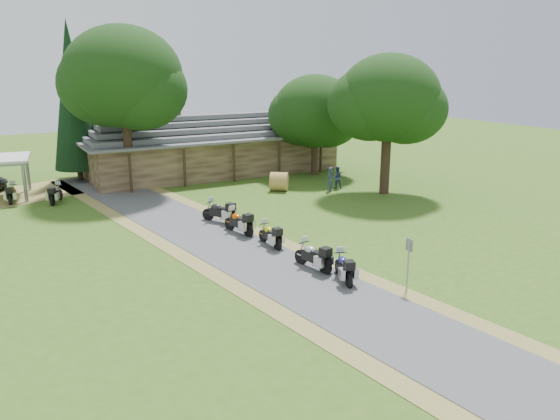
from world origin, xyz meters
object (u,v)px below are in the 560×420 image
motorcycle_row_d (239,221)px  motorcycle_carport_b (56,193)px  motorcycle_row_b (313,255)px  motorcycle_row_a (344,266)px  lodge (212,143)px  motorcycle_row_e (219,211)px  motorcycle_row_c (270,234)px  hay_bale (279,181)px  motorcycle_carport_a (12,193)px

motorcycle_row_d → motorcycle_carport_b: (-7.70, 12.00, -0.05)m
motorcycle_row_b → motorcycle_row_a: bearing=-178.0°
lodge → motorcycle_row_e: 15.61m
lodge → motorcycle_row_c: 20.32m
motorcycle_row_b → motorcycle_row_d: bearing=-5.2°
motorcycle_row_c → motorcycle_row_d: size_ratio=0.90×
motorcycle_row_e → hay_bale: motorcycle_row_e is taller
motorcycle_row_a → motorcycle_row_e: motorcycle_row_e is taller
lodge → motorcycle_row_d: bearing=-107.6°
motorcycle_row_c → motorcycle_row_d: (-0.50, 2.67, 0.07)m
motorcycle_row_a → motorcycle_carport_b: motorcycle_carport_b is taller
lodge → motorcycle_row_b: bearing=-101.3°
motorcycle_row_c → motorcycle_row_d: motorcycle_row_d is taller
motorcycle_row_a → motorcycle_row_b: size_ratio=0.96×
lodge → motorcycle_row_e: (-5.47, -14.52, -1.74)m
motorcycle_row_b → motorcycle_row_e: bearing=-6.2°
motorcycle_carport_b → hay_bale: (14.59, -4.01, 0.01)m
lodge → motorcycle_row_a: size_ratio=11.15×
motorcycle_row_a → motorcycle_row_b: 1.82m
motorcycle_row_b → motorcycle_carport_b: 20.21m
motorcycle_row_b → motorcycle_carport_b: (-8.37, 18.40, -0.02)m
motorcycle_carport_b → motorcycle_row_b: bearing=-130.8°
motorcycle_row_a → motorcycle_row_e: 10.69m
motorcycle_row_a → motorcycle_row_e: bearing=24.9°
motorcycle_row_e → motorcycle_carport_b: (-7.60, 9.54, -0.05)m
lodge → motorcycle_row_b: (-4.69, -23.37, -1.76)m
lodge → motorcycle_carport_a: size_ratio=11.08×
motorcycle_row_b → motorcycle_row_c: bearing=-8.5°
motorcycle_row_a → motorcycle_row_c: (-0.60, 5.50, -0.01)m
motorcycle_row_c → lodge: bearing=-15.4°
lodge → hay_bale: (1.52, -8.99, -1.78)m
motorcycle_row_a → motorcycle_row_c: size_ratio=1.02×
motorcycle_carport_a → hay_bale: hay_bale is taller
motorcycle_carport_a → motorcycle_carport_b: 2.95m
lodge → motorcycle_carport_b: bearing=-159.1°
motorcycle_row_d → motorcycle_row_e: 2.46m
motorcycle_row_b → motorcycle_row_c: motorcycle_row_b is taller
motorcycle_row_c → motorcycle_row_d: 2.72m
motorcycle_row_d → motorcycle_carport_a: 16.95m
motorcycle_row_c → motorcycle_carport_b: 16.80m
motorcycle_row_c → motorcycle_carport_a: (-10.72, 16.18, 0.02)m
motorcycle_row_d → motorcycle_row_a: bearing=174.9°
motorcycle_carport_b → motorcycle_row_a: bearing=-131.7°
motorcycle_carport_a → motorcycle_row_e: bearing=-124.7°
motorcycle_row_a → motorcycle_row_b: (-0.42, 1.77, 0.03)m
motorcycle_row_c → motorcycle_row_b: bearing=-178.7°
motorcycle_row_c → motorcycle_row_e: size_ratio=0.90×
motorcycle_row_b → motorcycle_carport_b: bearing=13.2°
motorcycle_row_d → hay_bale: 10.55m
motorcycle_row_b → hay_bale: motorcycle_row_b is taller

